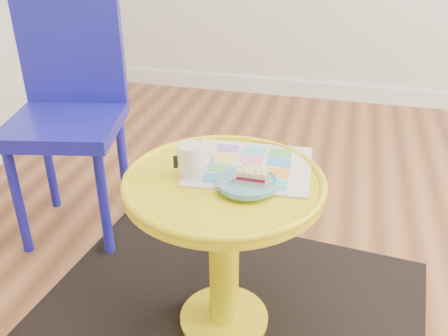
% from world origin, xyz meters
% --- Properties ---
extents(floor, '(4.00, 4.00, 0.00)m').
position_xyz_m(floor, '(0.00, 0.00, 0.00)').
color(floor, brown).
rests_on(floor, ground).
extents(room_walls, '(4.00, 4.00, 4.00)m').
position_xyz_m(room_walls, '(-0.99, 0.99, 0.06)').
color(room_walls, silver).
rests_on(room_walls, ground).
extents(rug, '(1.41, 1.23, 0.01)m').
position_xyz_m(rug, '(-0.53, -0.27, 0.00)').
color(rug, black).
rests_on(rug, ground).
extents(side_table, '(0.59, 0.59, 0.56)m').
position_xyz_m(side_table, '(-0.53, -0.27, 0.40)').
color(side_table, yellow).
rests_on(side_table, ground).
extents(chair, '(0.50, 0.50, 0.96)m').
position_xyz_m(chair, '(-1.29, 0.20, 0.55)').
color(chair, '#171694').
rests_on(chair, ground).
extents(newspaper, '(0.38, 0.33, 0.01)m').
position_xyz_m(newspaper, '(-0.47, -0.17, 0.56)').
color(newspaper, silver).
rests_on(newspaper, side_table).
extents(mug, '(0.11, 0.08, 0.10)m').
position_xyz_m(mug, '(-0.63, -0.26, 0.61)').
color(mug, silver).
rests_on(mug, side_table).
extents(plate, '(0.17, 0.17, 0.02)m').
position_xyz_m(plate, '(-0.46, -0.30, 0.58)').
color(plate, teal).
rests_on(plate, newspaper).
extents(cake_slice, '(0.08, 0.06, 0.04)m').
position_xyz_m(cake_slice, '(-0.44, -0.29, 0.60)').
color(cake_slice, '#D3BC8C').
rests_on(cake_slice, plate).
extents(fork, '(0.09, 0.13, 0.00)m').
position_xyz_m(fork, '(-0.49, -0.29, 0.59)').
color(fork, silver).
rests_on(fork, plate).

